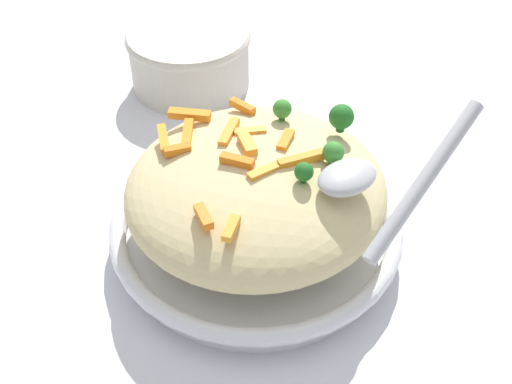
# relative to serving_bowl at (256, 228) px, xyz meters

# --- Properties ---
(ground_plane) EXTENTS (2.40, 2.40, 0.00)m
(ground_plane) POSITION_rel_serving_bowl_xyz_m (0.00, 0.00, -0.02)
(ground_plane) COLOR silver
(serving_bowl) EXTENTS (0.28, 0.28, 0.04)m
(serving_bowl) POSITION_rel_serving_bowl_xyz_m (0.00, 0.00, 0.00)
(serving_bowl) COLOR silver
(serving_bowl) RESTS_ON ground_plane
(pasta_mound) EXTENTS (0.24, 0.24, 0.08)m
(pasta_mound) POSITION_rel_serving_bowl_xyz_m (0.00, 0.00, 0.05)
(pasta_mound) COLOR #DBC689
(pasta_mound) RESTS_ON serving_bowl
(carrot_piece_0) EXTENTS (0.03, 0.02, 0.01)m
(carrot_piece_0) POSITION_rel_serving_bowl_xyz_m (-0.03, 0.00, 0.09)
(carrot_piece_0) COLOR orange
(carrot_piece_0) RESTS_ON pasta_mound
(carrot_piece_1) EXTENTS (0.03, 0.02, 0.01)m
(carrot_piece_1) POSITION_rel_serving_bowl_xyz_m (0.07, 0.06, 0.09)
(carrot_piece_1) COLOR orange
(carrot_piece_1) RESTS_ON pasta_mound
(carrot_piece_2) EXTENTS (0.04, 0.04, 0.01)m
(carrot_piece_2) POSITION_rel_serving_bowl_xyz_m (0.01, -0.09, 0.09)
(carrot_piece_2) COLOR orange
(carrot_piece_2) RESTS_ON pasta_mound
(carrot_piece_3) EXTENTS (0.02, 0.03, 0.01)m
(carrot_piece_3) POSITION_rel_serving_bowl_xyz_m (0.00, -0.01, 0.10)
(carrot_piece_3) COLOR orange
(carrot_piece_3) RESTS_ON pasta_mound
(carrot_piece_4) EXTENTS (0.03, 0.01, 0.01)m
(carrot_piece_4) POSITION_rel_serving_bowl_xyz_m (0.01, 0.02, 0.09)
(carrot_piece_4) COLOR orange
(carrot_piece_4) RESTS_ON pasta_mound
(carrot_piece_5) EXTENTS (0.04, 0.03, 0.01)m
(carrot_piece_5) POSITION_rel_serving_bowl_xyz_m (0.00, -0.04, 0.09)
(carrot_piece_5) COLOR orange
(carrot_piece_5) RESTS_ON pasta_mound
(carrot_piece_6) EXTENTS (0.04, 0.02, 0.01)m
(carrot_piece_6) POSITION_rel_serving_bowl_xyz_m (-0.03, 0.03, 0.09)
(carrot_piece_6) COLOR orange
(carrot_piece_6) RESTS_ON pasta_mound
(carrot_piece_7) EXTENTS (0.02, 0.04, 0.01)m
(carrot_piece_7) POSITION_rel_serving_bowl_xyz_m (0.05, -0.08, 0.09)
(carrot_piece_7) COLOR orange
(carrot_piece_7) RESTS_ON pasta_mound
(carrot_piece_8) EXTENTS (0.03, 0.02, 0.01)m
(carrot_piece_8) POSITION_rel_serving_bowl_xyz_m (0.05, -0.05, 0.09)
(carrot_piece_8) COLOR orange
(carrot_piece_8) RESTS_ON pasta_mound
(carrot_piece_9) EXTENTS (0.03, 0.02, 0.01)m
(carrot_piece_9) POSITION_rel_serving_bowl_xyz_m (-0.02, -0.03, 0.09)
(carrot_piece_9) COLOR orange
(carrot_piece_9) RESTS_ON pasta_mound
(carrot_piece_10) EXTENTS (0.03, 0.04, 0.01)m
(carrot_piece_10) POSITION_rel_serving_bowl_xyz_m (0.03, -0.07, 0.09)
(carrot_piece_10) COLOR orange
(carrot_piece_10) RESTS_ON pasta_mound
(carrot_piece_11) EXTENTS (0.01, 0.03, 0.01)m
(carrot_piece_11) POSITION_rel_serving_bowl_xyz_m (0.08, 0.03, 0.09)
(carrot_piece_11) COLOR orange
(carrot_piece_11) RESTS_ON pasta_mound
(carrot_piece_12) EXTENTS (0.01, 0.03, 0.01)m
(carrot_piece_12) POSITION_rel_serving_bowl_xyz_m (-0.04, -0.07, 0.09)
(carrot_piece_12) COLOR orange
(carrot_piece_12) RESTS_ON pasta_mound
(carrot_piece_13) EXTENTS (0.02, 0.03, 0.01)m
(carrot_piece_13) POSITION_rel_serving_bowl_xyz_m (0.02, 0.00, 0.09)
(carrot_piece_13) COLOR orange
(carrot_piece_13) RESTS_ON pasta_mound
(broccoli_floret_0) EXTENTS (0.02, 0.02, 0.03)m
(broccoli_floret_0) POSITION_rel_serving_bowl_xyz_m (-0.09, 0.01, 0.10)
(broccoli_floret_0) COLOR #205B1C
(broccoli_floret_0) RESTS_ON pasta_mound
(broccoli_floret_1) EXTENTS (0.02, 0.02, 0.02)m
(broccoli_floret_1) POSITION_rel_serving_bowl_xyz_m (-0.01, 0.05, 0.10)
(broccoli_floret_1) COLOR #205B1C
(broccoli_floret_1) RESTS_ON pasta_mound
(broccoli_floret_2) EXTENTS (0.02, 0.02, 0.02)m
(broccoli_floret_2) POSITION_rel_serving_bowl_xyz_m (-0.06, -0.03, 0.10)
(broccoli_floret_2) COLOR #377928
(broccoli_floret_2) RESTS_ON pasta_mound
(broccoli_floret_3) EXTENTS (0.02, 0.02, 0.02)m
(broccoli_floret_3) POSITION_rel_serving_bowl_xyz_m (-0.05, 0.04, 0.10)
(broccoli_floret_3) COLOR #377928
(broccoli_floret_3) RESTS_ON pasta_mound
(serving_spoon) EXTENTS (0.14, 0.10, 0.08)m
(serving_spoon) POSITION_rel_serving_bowl_xyz_m (-0.04, 0.10, 0.11)
(serving_spoon) COLOR #B7B7BC
(serving_spoon) RESTS_ON pasta_mound
(companion_bowl) EXTENTS (0.16, 0.16, 0.08)m
(companion_bowl) POSITION_rel_serving_bowl_xyz_m (-0.11, -0.29, 0.02)
(companion_bowl) COLOR beige
(companion_bowl) RESTS_ON ground_plane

